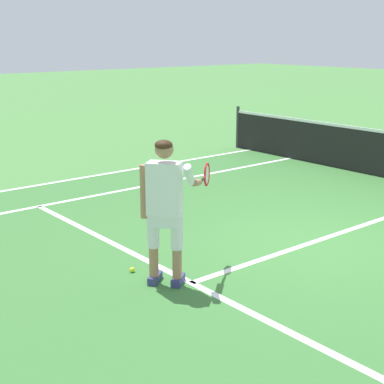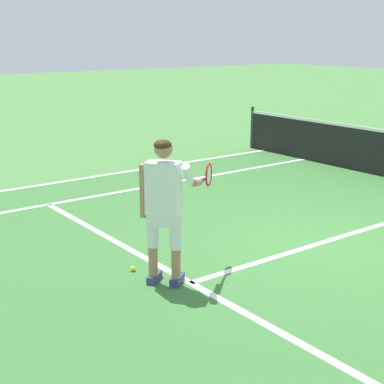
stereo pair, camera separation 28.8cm
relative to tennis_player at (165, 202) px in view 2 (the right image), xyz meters
name	(u,v)px [view 2 (the right image)]	position (x,y,z in m)	size (l,w,h in m)	color
ground_plane	(321,243)	(0.19, 2.51, -0.99)	(80.00, 80.00, 0.00)	#477F3D
court_inner_surface	(274,257)	(0.19, 1.59, -0.99)	(10.98, 10.46, 0.00)	#387033
line_service	(191,283)	(0.19, 0.22, -0.99)	(8.23, 0.10, 0.01)	white
line_centre_service	(362,230)	(0.19, 3.42, -0.99)	(0.10, 6.40, 0.01)	white
line_singles_left	(118,192)	(-3.93, 1.59, -0.99)	(0.10, 10.06, 0.01)	white
line_doubles_left	(84,178)	(-5.30, 1.59, -0.99)	(0.10, 10.06, 0.01)	white
tennis_player	(165,202)	(0.00, 0.00, 0.00)	(0.65, 1.20, 1.71)	navy
tennis_ball_near_feet	(133,269)	(-0.53, -0.14, -0.96)	(0.07, 0.07, 0.07)	#CCE02D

